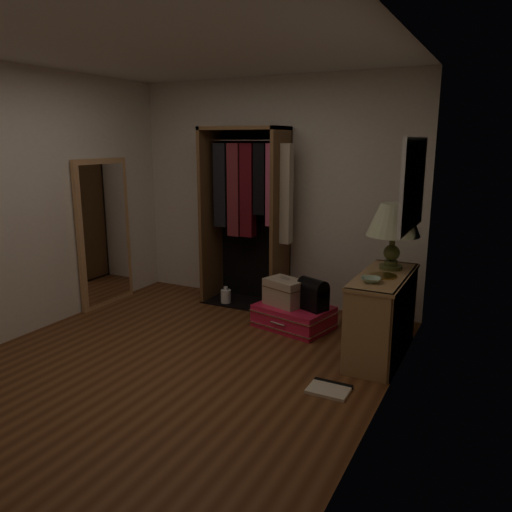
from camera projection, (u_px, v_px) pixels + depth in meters
name	position (u px, v px, depth m)	size (l,w,h in m)	color
ground	(176.00, 364.00, 4.35)	(4.00, 4.00, 0.00)	brown
room_walls	(180.00, 191.00, 4.02)	(3.52, 4.02, 2.60)	beige
console_bookshelf	(383.00, 312.00, 4.47)	(0.42, 1.12, 0.75)	#A57C50
open_wardrobe	(249.00, 202.00, 5.70)	(1.06, 0.50, 2.05)	brown
floor_mirror	(104.00, 233.00, 5.78)	(0.06, 0.80, 1.70)	tan
pink_suitcase	(294.00, 316.00, 5.18)	(0.86, 0.70, 0.23)	#DF1B45
train_case	(285.00, 292.00, 5.16)	(0.47, 0.40, 0.29)	tan
black_bag	(313.00, 293.00, 5.02)	(0.34, 0.29, 0.32)	black
table_lamp	(394.00, 221.00, 4.48)	(0.61, 0.61, 0.60)	#444D25
brass_tray	(383.00, 276.00, 4.32)	(0.25, 0.25, 0.01)	#B19344
ceramic_bowl	(371.00, 280.00, 4.15)	(0.17, 0.17, 0.04)	#9AB89D
white_jug	(226.00, 297.00, 5.91)	(0.12, 0.12, 0.21)	silver
floor_book	(330.00, 388.00, 3.89)	(0.32, 0.25, 0.03)	beige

